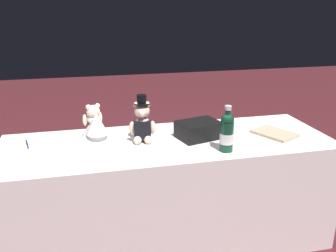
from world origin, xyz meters
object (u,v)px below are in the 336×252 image
Objects in this scene: guestbook at (275,134)px; signing_pen at (27,144)px; teddy_bear_groom at (142,124)px; champagne_bottle at (227,132)px; gift_case_black at (199,130)px; teddy_bear_bride at (95,124)px.

signing_pen is at bearing 146.58° from guestbook.
signing_pen is at bearing 172.20° from teddy_bear_groom.
signing_pen is 0.54× the size of guestbook.
champagne_bottle reaches higher than gift_case_black.
champagne_bottle is 1.21m from signing_pen.
gift_case_black is 0.51m from guestbook.
champagne_bottle is (0.73, -0.39, 0.02)m from teddy_bear_bride.
gift_case_black is (-0.09, 0.24, -0.06)m from champagne_bottle.
signing_pen is at bearing -176.86° from teddy_bear_bride.
gift_case_black is at bearing 146.46° from guestbook.
signing_pen is at bearing 162.26° from champagne_bottle.
teddy_bear_bride reaches higher than gift_case_black.
champagne_bottle is 0.27m from gift_case_black.
gift_case_black is at bearing -6.71° from signing_pen.
teddy_bear_bride is (-0.29, 0.12, -0.02)m from teddy_bear_groom.
champagne_bottle is at bearing 177.12° from guestbook.
guestbook is (0.86, -0.09, -0.10)m from teddy_bear_groom.
signing_pen is 1.57m from guestbook.
champagne_bottle is 1.04× the size of guestbook.
champagne_bottle is (0.45, -0.27, 0.00)m from teddy_bear_groom.
signing_pen is (-1.15, 0.37, -0.11)m from champagne_bottle.
teddy_bear_bride is 0.86× the size of guestbook.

